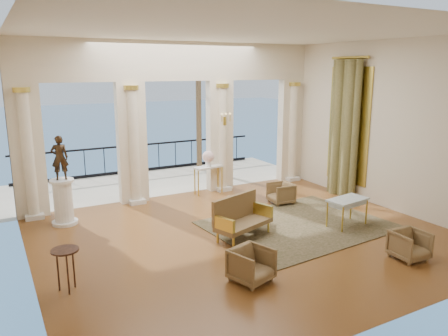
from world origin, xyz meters
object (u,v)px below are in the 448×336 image
pedestal (63,203)px  console_table (208,171)px  side_table (65,255)px  armchair_b (410,244)px  game_table (348,202)px  armchair_c (281,192)px  armchair_d (239,209)px  armchair_a (251,263)px  settee (240,217)px  statue (60,158)px

pedestal → console_table: 4.38m
pedestal → side_table: (-0.52, -3.50, 0.11)m
armchair_b → game_table: bearing=85.4°
armchair_b → side_table: 6.55m
armchair_c → pedestal: 5.80m
armchair_d → armchair_b: bearing=154.9°
armchair_a → pedestal: bearing=100.1°
armchair_d → pedestal: pedestal is taller
settee → pedestal: 4.38m
armchair_b → armchair_c: 4.28m
pedestal → armchair_d: bearing=-26.3°
console_table → armchair_c: bearing=-64.1°
armchair_a → console_table: size_ratio=0.72×
armchair_b → armchair_a: bearing=170.3°
armchair_c → settee: size_ratio=0.42×
game_table → pedestal: size_ratio=0.95×
armchair_b → pedestal: bearing=139.1°
armchair_a → armchair_d: armchair_a is taller
armchair_d → statue: size_ratio=0.62×
settee → console_table: 3.64m
pedestal → statue: statue is taller
armchair_b → settee: bearing=134.3°
armchair_d → pedestal: (-3.86, 1.91, 0.21)m
settee → game_table: bearing=-32.6°
armchair_d → game_table: size_ratio=0.62×
armchair_a → armchair_c: (3.23, 3.55, -0.02)m
statue → settee: bearing=147.7°
armchair_d → game_table: game_table is taller
settee → game_table: (2.62, -0.65, 0.15)m
armchair_b → side_table: bearing=165.4°
armchair_a → statue: statue is taller
armchair_a → armchair_b: 3.37m
settee → armchair_d: bearing=42.3°
armchair_b → game_table: size_ratio=0.61×
console_table → side_table: 6.42m
armchair_c → settee: bearing=-49.2°
armchair_a → game_table: game_table is taller
game_table → statue: bearing=141.7°
armchair_c → settee: 2.82m
pedestal → console_table: pedestal is taller
game_table → pedestal: bearing=141.7°
armchair_b → settee: settee is taller
armchair_b → armchair_d: bearing=120.5°
game_table → console_table: size_ratio=1.13×
armchair_b → armchair_d: size_ratio=0.97×
armchair_d → statue: (-3.86, 1.91, 1.34)m
pedestal → side_table: pedestal is taller
armchair_c → side_table: 6.62m
armchair_d → statue: 4.51m
armchair_a → statue: bearing=100.1°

